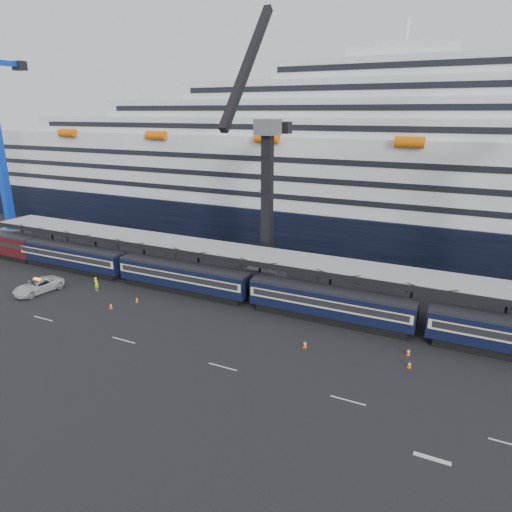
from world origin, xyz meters
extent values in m
plane|color=black|center=(0.00, 0.00, 0.00)|extent=(260.00, 260.00, 0.00)
cube|color=beige|center=(-38.00, -4.00, 0.01)|extent=(3.00, 0.15, 0.02)
cube|color=beige|center=(-26.00, -4.00, 0.01)|extent=(3.00, 0.15, 0.02)
cube|color=beige|center=(-14.00, -4.00, 0.01)|extent=(3.00, 0.15, 0.02)
cube|color=beige|center=(-2.00, -4.00, 0.01)|extent=(3.00, 0.15, 0.02)
cube|color=beige|center=(10.00, -4.00, 0.01)|extent=(3.00, 0.15, 0.02)
cube|color=beige|center=(5.00, -8.00, 0.01)|extent=(2.50, 0.40, 0.02)
cube|color=black|center=(-48.00, 10.00, 0.45)|extent=(17.48, 2.40, 0.90)
cube|color=black|center=(-48.00, 10.00, 2.25)|extent=(19.00, 2.80, 2.70)
cube|color=beige|center=(-48.00, 10.00, 2.55)|extent=(18.62, 2.92, 1.05)
cube|color=black|center=(-48.00, 10.00, 2.60)|extent=(17.86, 2.98, 0.70)
cube|color=black|center=(-48.00, 10.00, 3.75)|extent=(19.00, 2.50, 0.35)
cube|color=black|center=(-28.00, 10.00, 0.45)|extent=(17.48, 2.40, 0.90)
cube|color=black|center=(-28.00, 10.00, 2.25)|extent=(19.00, 2.80, 2.70)
cube|color=beige|center=(-28.00, 10.00, 2.55)|extent=(18.62, 2.92, 1.05)
cube|color=black|center=(-28.00, 10.00, 2.60)|extent=(17.86, 2.98, 0.70)
cube|color=black|center=(-28.00, 10.00, 3.75)|extent=(19.00, 2.50, 0.35)
cube|color=black|center=(-8.00, 10.00, 0.45)|extent=(17.48, 2.40, 0.90)
cube|color=black|center=(-8.00, 10.00, 2.25)|extent=(19.00, 2.80, 2.70)
cube|color=beige|center=(-8.00, 10.00, 2.55)|extent=(18.62, 2.92, 1.05)
cube|color=black|center=(-8.00, 10.00, 2.60)|extent=(17.86, 2.98, 0.70)
cube|color=black|center=(-8.00, 10.00, 3.75)|extent=(19.00, 2.50, 0.35)
cube|color=black|center=(-64.00, 10.00, 0.45)|extent=(14.00, 2.50, 0.90)
cube|color=#390D11|center=(-64.00, 10.00, 2.30)|extent=(15.00, 2.90, 2.90)
cube|color=black|center=(-64.00, 10.00, 2.70)|extent=(15.10, 3.00, 0.60)
cube|color=gray|center=(0.00, 14.00, 5.40)|extent=(130.00, 6.00, 0.25)
cube|color=black|center=(0.00, 11.00, 5.10)|extent=(130.00, 0.25, 0.70)
cube|color=black|center=(0.00, 17.00, 5.10)|extent=(130.00, 0.25, 0.70)
cube|color=black|center=(-60.00, 11.20, 2.70)|extent=(0.25, 0.25, 5.40)
cube|color=black|center=(-60.00, 16.80, 2.70)|extent=(0.25, 0.25, 5.40)
cube|color=black|center=(-50.00, 11.20, 2.70)|extent=(0.25, 0.25, 5.40)
cube|color=black|center=(-50.00, 16.80, 2.70)|extent=(0.25, 0.25, 5.40)
cube|color=black|center=(-40.00, 11.20, 2.70)|extent=(0.25, 0.25, 5.40)
cube|color=black|center=(-40.00, 16.80, 2.70)|extent=(0.25, 0.25, 5.40)
cube|color=black|center=(-30.00, 11.20, 2.70)|extent=(0.25, 0.25, 5.40)
cube|color=black|center=(-30.00, 16.80, 2.70)|extent=(0.25, 0.25, 5.40)
cube|color=black|center=(-20.00, 11.20, 2.70)|extent=(0.25, 0.25, 5.40)
cube|color=black|center=(-20.00, 16.80, 2.70)|extent=(0.25, 0.25, 5.40)
cube|color=black|center=(-10.00, 11.20, 2.70)|extent=(0.25, 0.25, 5.40)
cube|color=black|center=(-10.00, 16.80, 2.70)|extent=(0.25, 0.25, 5.40)
cube|color=black|center=(0.00, 11.20, 2.70)|extent=(0.25, 0.25, 5.40)
cube|color=black|center=(0.00, 16.80, 2.70)|extent=(0.25, 0.25, 5.40)
cube|color=black|center=(10.00, 11.20, 2.70)|extent=(0.25, 0.25, 5.40)
cube|color=black|center=(10.00, 16.80, 2.70)|extent=(0.25, 0.25, 5.40)
cube|color=black|center=(0.00, 46.00, 3.50)|extent=(200.00, 28.00, 7.00)
cube|color=black|center=(-106.00, 46.00, 3.50)|extent=(16.17, 18.35, 7.00)
cube|color=silver|center=(0.00, 46.00, 13.00)|extent=(190.00, 26.88, 12.00)
cube|color=silver|center=(0.00, 46.00, 20.50)|extent=(160.00, 24.64, 3.00)
cube|color=black|center=(0.00, 33.63, 20.50)|extent=(153.60, 0.12, 0.90)
cube|color=silver|center=(0.00, 46.00, 23.50)|extent=(124.00, 21.84, 3.00)
cube|color=black|center=(0.00, 35.03, 23.50)|extent=(119.04, 0.12, 0.90)
cube|color=silver|center=(0.00, 46.00, 26.50)|extent=(90.00, 19.04, 3.00)
cube|color=black|center=(0.00, 36.43, 26.50)|extent=(86.40, 0.12, 0.90)
cube|color=silver|center=(0.00, 46.00, 29.50)|extent=(56.00, 16.24, 3.00)
cube|color=black|center=(0.00, 37.83, 29.50)|extent=(53.76, 0.12, 0.90)
cube|color=silver|center=(-8.00, 46.00, 32.00)|extent=(16.00, 12.00, 2.50)
cylinder|color=#E46107|center=(-70.00, 31.96, 18.80)|extent=(4.00, 1.60, 1.60)
cylinder|color=#E46107|center=(-48.00, 31.96, 18.80)|extent=(4.00, 1.60, 1.60)
cylinder|color=#E46107|center=(-26.00, 31.96, 18.80)|extent=(4.00, 1.60, 1.60)
cylinder|color=#E46107|center=(-4.00, 31.96, 18.80)|extent=(4.00, 1.60, 1.60)
cube|color=#46494D|center=(-72.00, 18.00, 1.00)|extent=(4.50, 4.50, 2.00)
cube|color=#0D3BCB|center=(-72.00, 21.36, 31.00)|extent=(0.90, 6.72, 0.90)
cube|color=black|center=(-72.00, 24.72, 30.80)|extent=(2.20, 1.60, 1.60)
cube|color=#46494D|center=(-20.00, 19.00, 1.00)|extent=(4.50, 4.50, 2.00)
cube|color=black|center=(-20.00, 19.00, 11.00)|extent=(1.30, 1.30, 18.00)
cube|color=#46494D|center=(-20.00, 19.00, 21.00)|extent=(2.60, 3.20, 2.00)
cube|color=black|center=(-20.00, 13.21, 27.89)|extent=(0.90, 12.26, 14.37)
cube|color=black|center=(-20.00, 21.52, 21.00)|extent=(0.90, 5.04, 0.90)
cube|color=black|center=(-20.00, 24.04, 20.80)|extent=(2.20, 1.60, 1.60)
imported|color=silver|center=(-45.30, 1.51, 0.89)|extent=(3.85, 6.79, 1.79)
imported|color=#CCFF0D|center=(-38.80, 5.31, 0.96)|extent=(0.72, 0.50, 1.91)
cube|color=#E46107|center=(-32.96, 1.66, 0.02)|extent=(0.36, 0.36, 0.04)
cone|color=#E46107|center=(-32.96, 1.66, 0.38)|extent=(0.31, 0.31, 0.69)
cylinder|color=white|center=(-32.96, 1.66, 0.38)|extent=(0.26, 0.26, 0.11)
cube|color=#E46107|center=(-31.38, 4.59, 0.02)|extent=(0.35, 0.35, 0.04)
cone|color=#E46107|center=(-31.38, 4.59, 0.36)|extent=(0.29, 0.29, 0.66)
cylinder|color=white|center=(-31.38, 4.59, 0.36)|extent=(0.25, 0.25, 0.11)
cube|color=#E46107|center=(-8.32, 2.89, 0.02)|extent=(0.40, 0.40, 0.04)
cone|color=#E46107|center=(-8.32, 2.89, 0.42)|extent=(0.34, 0.34, 0.76)
cylinder|color=white|center=(-8.32, 2.89, 0.42)|extent=(0.29, 0.29, 0.13)
cube|color=#E46107|center=(1.40, 5.90, 0.02)|extent=(0.38, 0.38, 0.04)
cone|color=#E46107|center=(1.40, 5.90, 0.40)|extent=(0.32, 0.32, 0.73)
cylinder|color=white|center=(1.40, 5.90, 0.40)|extent=(0.27, 0.27, 0.12)
cube|color=#E46107|center=(1.83, 3.51, 0.02)|extent=(0.36, 0.36, 0.04)
cone|color=#E46107|center=(1.83, 3.51, 0.38)|extent=(0.30, 0.30, 0.68)
cylinder|color=white|center=(1.83, 3.51, 0.38)|extent=(0.26, 0.26, 0.11)
camera|label=1|loc=(5.29, -36.56, 22.96)|focal=32.00mm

